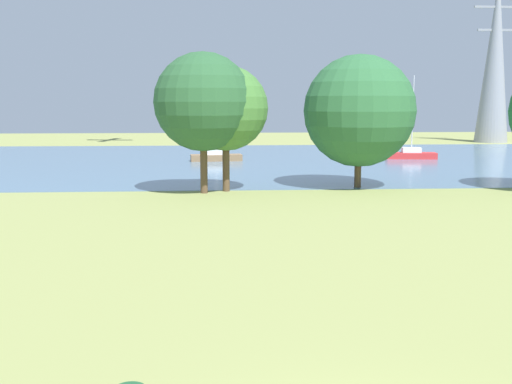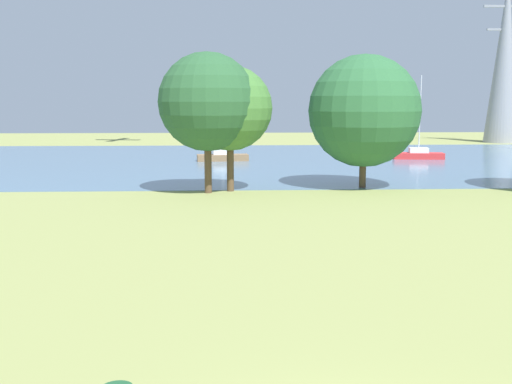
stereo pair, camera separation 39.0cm
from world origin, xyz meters
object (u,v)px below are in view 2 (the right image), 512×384
sailboat_brown (223,156)px  tree_west_near (364,111)px  electricity_pylon (504,58)px  tree_mid_shore (207,102)px  tree_east_near (230,108)px  sailboat_red (418,154)px

sailboat_brown → tree_west_near: size_ratio=0.91×
tree_west_near → electricity_pylon: electricity_pylon is taller
tree_mid_shore → electricity_pylon: 59.47m
sailboat_brown → electricity_pylon: (37.76, 24.50, 10.83)m
tree_west_near → electricity_pylon: 52.09m
electricity_pylon → tree_mid_shore: bearing=-130.6°
electricity_pylon → sailboat_brown: bearing=-147.0°
sailboat_brown → tree_mid_shore: tree_mid_shore is taller
tree_west_near → tree_east_near: bearing=-172.7°
sailboat_brown → tree_west_near: (9.22, -18.61, 4.51)m
tree_east_near → electricity_pylon: size_ratio=0.35×
sailboat_red → tree_east_near: sailboat_red is taller
sailboat_red → tree_east_near: (-18.50, -20.72, 4.69)m
sailboat_red → tree_east_near: size_ratio=1.03×
sailboat_brown → tree_east_near: 20.27m
sailboat_brown → tree_mid_shore: bearing=-92.2°
tree_mid_shore → electricity_pylon: size_ratio=0.38×
sailboat_red → electricity_pylon: (18.66, 23.49, 10.83)m
tree_mid_shore → electricity_pylon: (38.53, 44.93, 5.75)m
electricity_pylon → tree_east_near: bearing=-130.1°
tree_mid_shore → tree_west_near: 10.17m
tree_east_near → electricity_pylon: 58.08m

